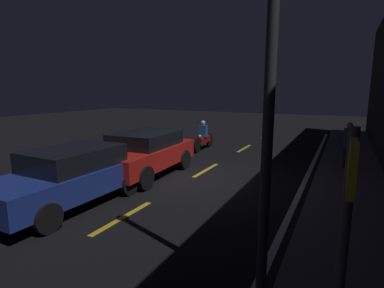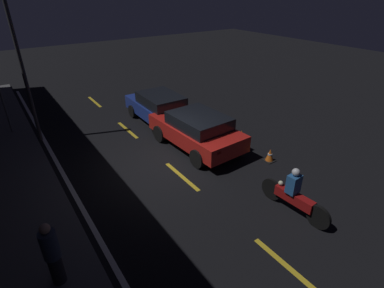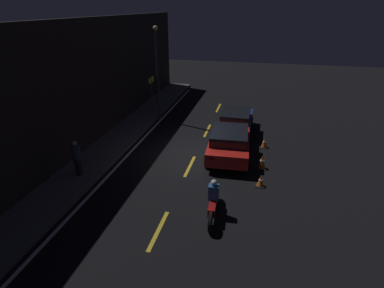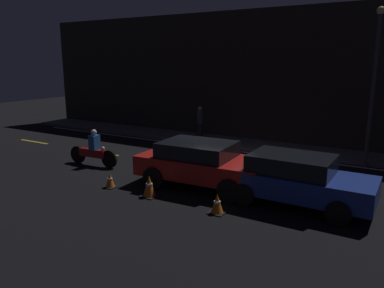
# 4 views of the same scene
# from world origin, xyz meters

# --- Properties ---
(ground_plane) EXTENTS (56.00, 56.00, 0.00)m
(ground_plane) POSITION_xyz_m (0.00, 0.00, 0.00)
(ground_plane) COLOR black
(raised_curb) EXTENTS (28.00, 1.99, 0.15)m
(raised_curb) POSITION_xyz_m (0.00, 4.54, 0.07)
(raised_curb) COLOR #4C4C4F
(raised_curb) RESTS_ON ground
(lane_dash_b) EXTENTS (2.00, 0.14, 0.01)m
(lane_dash_b) POSITION_xyz_m (-5.50, 0.00, 0.00)
(lane_dash_b) COLOR gold
(lane_dash_b) RESTS_ON ground
(lane_dash_c) EXTENTS (2.00, 0.14, 0.01)m
(lane_dash_c) POSITION_xyz_m (-1.00, 0.00, 0.00)
(lane_dash_c) COLOR gold
(lane_dash_c) RESTS_ON ground
(lane_dash_d) EXTENTS (2.00, 0.14, 0.01)m
(lane_dash_d) POSITION_xyz_m (3.50, 0.00, 0.00)
(lane_dash_d) COLOR gold
(lane_dash_d) RESTS_ON ground
(lane_dash_e) EXTENTS (2.00, 0.14, 0.01)m
(lane_dash_e) POSITION_xyz_m (8.00, 0.00, 0.00)
(lane_dash_e) COLOR gold
(lane_dash_e) RESTS_ON ground
(lane_solid_kerb) EXTENTS (25.20, 0.14, 0.01)m
(lane_solid_kerb) POSITION_xyz_m (0.00, 3.30, 0.00)
(lane_solid_kerb) COLOR silver
(lane_solid_kerb) RESTS_ON ground
(taxi_red) EXTENTS (4.17, 2.17, 1.43)m
(taxi_red) POSITION_xyz_m (0.45, -1.64, 0.78)
(taxi_red) COLOR red
(taxi_red) RESTS_ON ground
(sedan_blue) EXTENTS (4.03, 1.89, 1.40)m
(sedan_blue) POSITION_xyz_m (3.44, -1.66, 0.75)
(sedan_blue) COLOR navy
(sedan_blue) RESTS_ON ground
(motorcycle) EXTENTS (2.24, 0.38, 1.41)m
(motorcycle) POSITION_xyz_m (-4.31, -1.63, 0.58)
(motorcycle) COLOR black
(motorcycle) RESTS_ON ground
(traffic_cone_near) EXTENTS (0.38, 0.38, 0.48)m
(traffic_cone_near) POSITION_xyz_m (-1.98, -3.23, 0.23)
(traffic_cone_near) COLOR black
(traffic_cone_near) RESTS_ON ground
(traffic_cone_mid) EXTENTS (0.47, 0.47, 0.64)m
(traffic_cone_mid) POSITION_xyz_m (-0.41, -3.25, 0.31)
(traffic_cone_mid) COLOR black
(traffic_cone_mid) RESTS_ON ground
(traffic_cone_far) EXTENTS (0.42, 0.42, 0.53)m
(traffic_cone_far) POSITION_xyz_m (1.87, -3.34, 0.26)
(traffic_cone_far) COLOR black
(traffic_cone_far) RESTS_ON ground
(pedestrian) EXTENTS (0.34, 0.34, 1.58)m
(pedestrian) POSITION_xyz_m (-3.04, 4.42, 0.95)
(pedestrian) COLOR black
(pedestrian) RESTS_ON raised_curb
(shop_sign) EXTENTS (0.90, 0.08, 2.40)m
(shop_sign) POSITION_xyz_m (5.92, 4.31, 1.84)
(shop_sign) COLOR #4C4C51
(shop_sign) RESTS_ON raised_curb
(street_lamp) EXTENTS (0.28, 0.28, 5.76)m
(street_lamp) POSITION_xyz_m (4.68, 3.40, 3.24)
(street_lamp) COLOR #333338
(street_lamp) RESTS_ON ground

